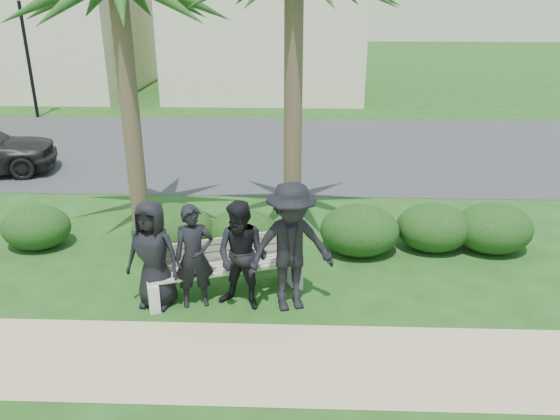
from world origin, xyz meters
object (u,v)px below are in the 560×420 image
(man_d, at_px, (291,248))
(man_a, at_px, (153,255))
(street_lamp, at_px, (24,32))
(man_c, at_px, (242,256))
(man_b, at_px, (194,257))
(park_bench, at_px, (225,271))

(man_d, bearing_deg, man_a, 162.38)
(street_lamp, xyz_separation_m, man_c, (8.75, -12.53, -2.15))
(street_lamp, relative_size, man_a, 2.71)
(man_b, distance_m, man_d, 1.36)
(man_b, xyz_separation_m, man_c, (0.68, -0.02, 0.03))
(street_lamp, distance_m, park_bench, 15.03)
(man_a, bearing_deg, man_b, 12.44)
(man_c, height_order, man_d, man_d)
(man_b, bearing_deg, man_d, -15.90)
(man_b, xyz_separation_m, man_d, (1.35, -0.02, 0.18))
(street_lamp, height_order, man_c, street_lamp)
(man_d, bearing_deg, man_c, 162.56)
(street_lamp, bearing_deg, man_b, -57.18)
(man_a, bearing_deg, street_lamp, 132.29)
(man_a, distance_m, man_c, 1.25)
(park_bench, height_order, man_b, man_b)
(man_b, bearing_deg, man_c, -16.70)
(park_bench, height_order, man_d, man_d)
(man_b, bearing_deg, street_lamp, 107.94)
(man_d, bearing_deg, street_lamp, 109.71)
(man_d, bearing_deg, man_b, 161.76)
(man_b, relative_size, man_c, 0.96)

